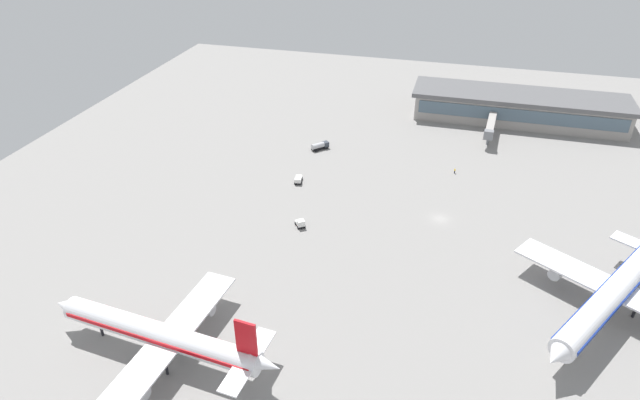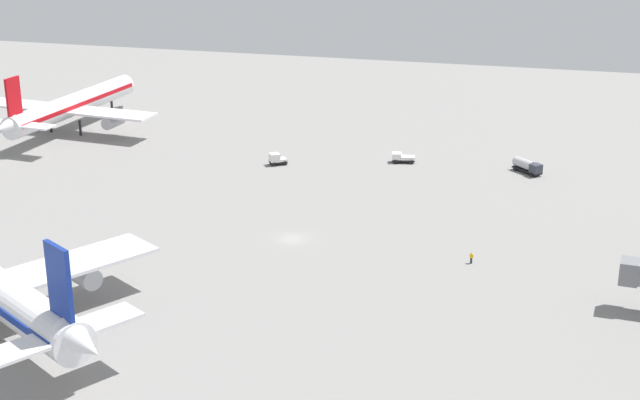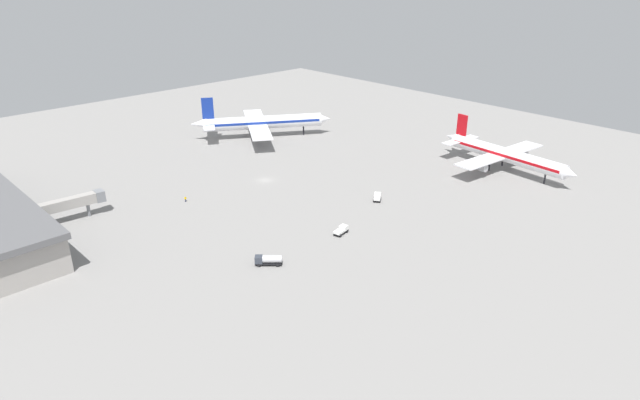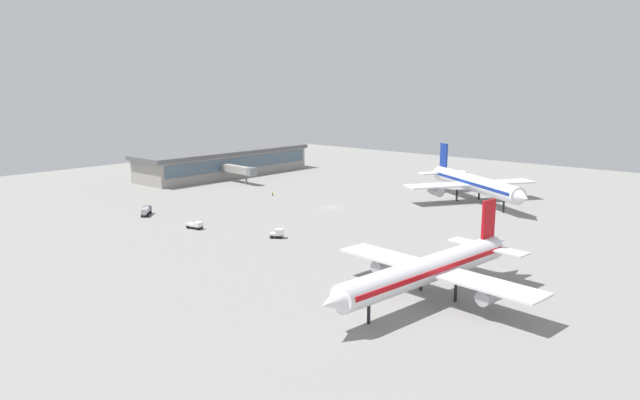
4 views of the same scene
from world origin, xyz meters
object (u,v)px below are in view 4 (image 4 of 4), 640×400
object	(u,v)px
fuel_truck	(146,211)
airplane_taxiing	(429,269)
ground_crew_worker	(273,193)
airplane_at_gate	(474,183)
pushback_tractor	(195,225)
baggage_tug	(278,233)

from	to	relation	value
fuel_truck	airplane_taxiing	bearing A→B (deg)	-139.89
airplane_taxiing	fuel_truck	distance (m)	97.92
ground_crew_worker	airplane_at_gate	bearing A→B (deg)	-32.28
pushback_tractor	airplane_at_gate	bearing A→B (deg)	54.85
airplane_at_gate	pushback_tractor	world-z (taller)	airplane_at_gate
airplane_at_gate	pushback_tractor	xyz separation A→B (m)	(82.08, -37.84, -5.25)
pushback_tractor	fuel_truck	bearing A→B (deg)	168.51
airplane_taxiing	baggage_tug	size ratio (longest dim) A/B	13.61
airplane_at_gate	ground_crew_worker	size ratio (longest dim) A/B	29.93
airplane_taxiing	ground_crew_worker	size ratio (longest dim) A/B	30.59
fuel_truck	ground_crew_worker	size ratio (longest dim) A/B	3.53
baggage_tug	ground_crew_worker	world-z (taller)	baggage_tug
airplane_at_gate	airplane_taxiing	bearing A→B (deg)	-35.62
airplane_at_gate	pushback_tractor	size ratio (longest dim) A/B	10.70
ground_crew_worker	fuel_truck	bearing A→B (deg)	-161.15
airplane_at_gate	ground_crew_worker	distance (m)	67.08
airplane_taxiing	ground_crew_worker	world-z (taller)	airplane_taxiing
fuel_truck	airplane_at_gate	bearing A→B (deg)	-84.01
pushback_tractor	ground_crew_worker	xyz separation A→B (m)	(-46.35, -18.68, -0.12)
airplane_taxiing	fuel_truck	bearing A→B (deg)	-87.46
baggage_tug	fuel_truck	bearing A→B (deg)	153.11
airplane_taxiing	pushback_tractor	bearing A→B (deg)	-88.08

